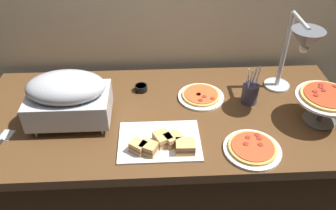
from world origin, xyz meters
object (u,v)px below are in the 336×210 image
(pizza_plate_raised_stand, at_px, (326,100))
(utensil_holder, at_px, (250,93))
(pizza_plate_center, at_px, (201,96))
(sauce_cup_near, at_px, (141,88))
(heat_lamp, at_px, (301,45))
(serving_spatula, at_px, (2,141))
(pizza_plate_front, at_px, (252,149))
(sauce_cup_far, at_px, (85,87))
(chafing_dish, at_px, (68,97))
(sandwich_platter, at_px, (162,142))

(pizza_plate_raised_stand, distance_m, utensil_holder, 0.36)
(pizza_plate_center, height_order, sauce_cup_near, sauce_cup_near)
(heat_lamp, height_order, utensil_holder, heat_lamp)
(serving_spatula, bearing_deg, pizza_plate_front, -5.81)
(pizza_plate_front, xyz_separation_m, sauce_cup_far, (-0.81, 0.51, 0.01))
(utensil_holder, distance_m, serving_spatula, 1.23)
(chafing_dish, relative_size, sauce_cup_near, 5.54)
(pizza_plate_raised_stand, xyz_separation_m, serving_spatula, (-1.51, -0.07, -0.13))
(heat_lamp, bearing_deg, pizza_plate_front, -128.04)
(utensil_holder, bearing_deg, pizza_plate_front, -101.00)
(pizza_plate_raised_stand, xyz_separation_m, utensil_holder, (-0.31, 0.17, -0.07))
(pizza_plate_center, bearing_deg, heat_lamp, -8.97)
(pizza_plate_front, height_order, utensil_holder, utensil_holder)
(heat_lamp, xyz_separation_m, utensil_holder, (-0.19, 0.02, -0.28))
(pizza_plate_center, relative_size, serving_spatula, 1.42)
(pizza_plate_front, height_order, sandwich_platter, sandwich_platter)
(pizza_plate_center, distance_m, sandwich_platter, 0.42)
(sauce_cup_far, height_order, serving_spatula, sauce_cup_far)
(sauce_cup_near, relative_size, utensil_holder, 0.31)
(pizza_plate_front, distance_m, pizza_plate_raised_stand, 0.44)
(serving_spatula, bearing_deg, sauce_cup_far, 50.15)
(sandwich_platter, height_order, serving_spatula, sandwich_platter)
(sauce_cup_near, height_order, utensil_holder, utensil_holder)
(pizza_plate_front, height_order, pizza_plate_raised_stand, pizza_plate_raised_stand)
(pizza_plate_raised_stand, bearing_deg, sandwich_platter, -169.92)
(sauce_cup_near, relative_size, serving_spatula, 0.40)
(pizza_plate_center, distance_m, serving_spatula, 1.00)
(pizza_plate_front, xyz_separation_m, pizza_plate_raised_stand, (0.38, 0.19, 0.12))
(chafing_dish, height_order, pizza_plate_center, chafing_dish)
(heat_lamp, distance_m, pizza_plate_raised_stand, 0.28)
(pizza_plate_center, distance_m, sauce_cup_near, 0.33)
(sandwich_platter, relative_size, sauce_cup_near, 5.42)
(pizza_plate_front, xyz_separation_m, utensil_holder, (0.07, 0.36, 0.05))
(pizza_plate_raised_stand, distance_m, serving_spatula, 1.52)
(sauce_cup_near, xyz_separation_m, utensil_holder, (0.57, -0.13, 0.04))
(pizza_plate_front, height_order, sauce_cup_far, sauce_cup_far)
(pizza_plate_center, xyz_separation_m, serving_spatula, (-0.96, -0.29, -0.01))
(pizza_plate_front, distance_m, sauce_cup_near, 0.70)
(pizza_plate_raised_stand, height_order, utensil_holder, utensil_holder)
(heat_lamp, relative_size, sauce_cup_near, 6.44)
(heat_lamp, relative_size, sauce_cup_far, 6.18)
(chafing_dish, relative_size, serving_spatula, 2.20)
(pizza_plate_raised_stand, height_order, sauce_cup_far, pizza_plate_raised_stand)
(pizza_plate_raised_stand, bearing_deg, sauce_cup_near, 160.99)
(heat_lamp, relative_size, pizza_plate_center, 1.80)
(heat_lamp, height_order, sauce_cup_far, heat_lamp)
(heat_lamp, distance_m, sauce_cup_far, 1.13)
(sandwich_platter, distance_m, sauce_cup_far, 0.61)
(sauce_cup_far, bearing_deg, utensil_holder, -9.71)
(chafing_dish, xyz_separation_m, serving_spatula, (-0.30, -0.12, -0.15))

